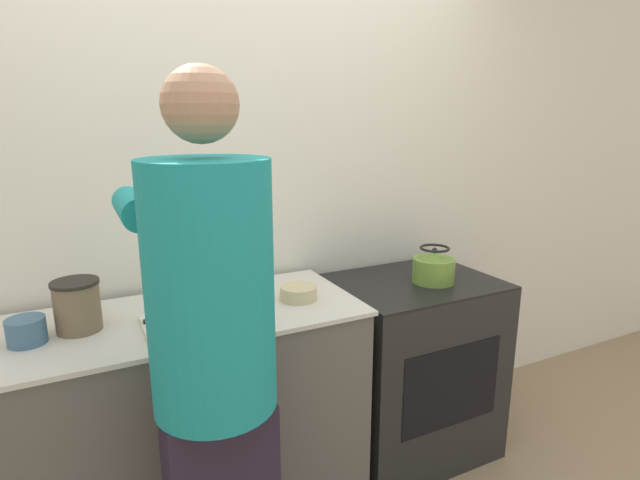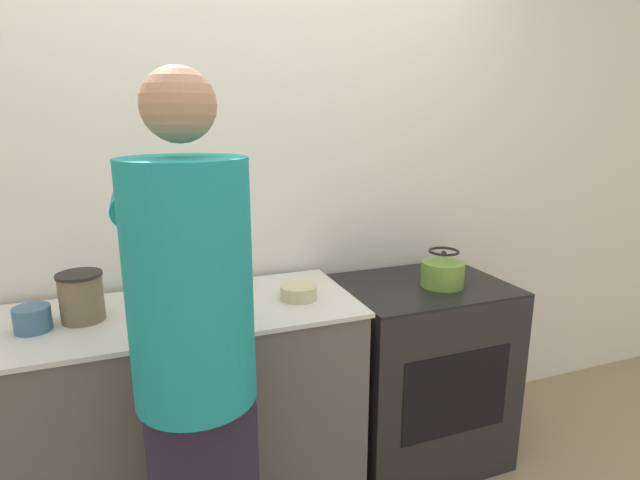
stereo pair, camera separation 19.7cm
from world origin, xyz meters
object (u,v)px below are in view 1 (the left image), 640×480
bowl_prep (298,293)px  canister_jar (77,306)px  oven (411,366)px  cutting_board (185,322)px  person (213,364)px  knife (169,318)px  kettle (434,267)px

bowl_prep → canister_jar: (-0.81, 0.07, 0.06)m
oven → cutting_board: 1.21m
person → cutting_board: bearing=89.5°
knife → kettle: size_ratio=0.97×
person → cutting_board: person is taller
kettle → canister_jar: size_ratio=1.08×
knife → cutting_board: bearing=-31.7°
cutting_board → canister_jar: 0.37m
bowl_prep → canister_jar: size_ratio=0.83×
oven → cutting_board: bearing=-174.7°
cutting_board → bowl_prep: bearing=6.4°
person → bowl_prep: size_ratio=11.84×
canister_jar → cutting_board: bearing=-19.4°
knife → bowl_prep: (0.52, 0.02, 0.01)m
kettle → bowl_prep: size_ratio=1.30×
bowl_prep → canister_jar: bearing=175.3°
oven → bowl_prep: size_ratio=5.96×
oven → knife: bearing=-176.6°
person → knife: bearing=95.8°
knife → person: bearing=-81.0°
kettle → person: bearing=-158.5°
person → knife: 0.45m
cutting_board → kettle: (1.16, 0.05, 0.03)m
oven → person: 1.32m
cutting_board → canister_jar: (-0.34, 0.12, 0.08)m
knife → canister_jar: canister_jar is taller
kettle → oven: bearing=138.9°
oven → cutting_board: (-1.10, -0.10, 0.48)m
knife → bowl_prep: 0.52m
person → kettle: bearing=21.5°
bowl_prep → person: bearing=-135.7°
knife → oven: bearing=6.6°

